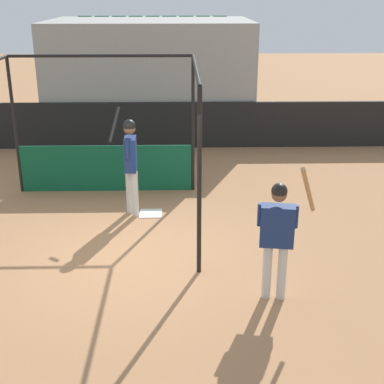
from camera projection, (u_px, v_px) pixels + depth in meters
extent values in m
plane|color=#A8754C|center=(129.00, 256.00, 8.87)|extent=(60.00, 60.00, 0.00)
cube|color=black|center=(149.00, 125.00, 14.78)|extent=(24.00, 0.12, 1.27)
cube|color=#9E9E99|center=(151.00, 76.00, 16.34)|extent=(5.95, 4.00, 3.32)
cube|color=#1E6B3D|center=(70.00, 98.00, 14.91)|extent=(0.45, 0.40, 0.10)
cube|color=#1E6B3D|center=(71.00, 88.00, 15.00)|extent=(0.45, 0.06, 0.40)
cube|color=#1E6B3D|center=(90.00, 98.00, 14.93)|extent=(0.45, 0.40, 0.10)
cube|color=#1E6B3D|center=(90.00, 88.00, 15.01)|extent=(0.45, 0.06, 0.40)
cube|color=#1E6B3D|center=(110.00, 98.00, 14.94)|extent=(0.45, 0.40, 0.10)
cube|color=#1E6B3D|center=(110.00, 88.00, 15.02)|extent=(0.45, 0.06, 0.40)
cube|color=#1E6B3D|center=(129.00, 97.00, 14.95)|extent=(0.45, 0.40, 0.10)
cube|color=#1E6B3D|center=(129.00, 88.00, 15.04)|extent=(0.45, 0.06, 0.40)
cube|color=#1E6B3D|center=(149.00, 97.00, 14.96)|extent=(0.45, 0.40, 0.10)
cube|color=#1E6B3D|center=(149.00, 88.00, 15.05)|extent=(0.45, 0.06, 0.40)
cube|color=#1E6B3D|center=(169.00, 97.00, 14.97)|extent=(0.45, 0.40, 0.10)
cube|color=#1E6B3D|center=(169.00, 88.00, 15.06)|extent=(0.45, 0.06, 0.40)
cube|color=#1E6B3D|center=(188.00, 97.00, 14.99)|extent=(0.45, 0.40, 0.10)
cube|color=#1E6B3D|center=(188.00, 88.00, 15.07)|extent=(0.45, 0.06, 0.40)
cube|color=#1E6B3D|center=(208.00, 97.00, 15.00)|extent=(0.45, 0.40, 0.10)
cube|color=#1E6B3D|center=(207.00, 88.00, 15.09)|extent=(0.45, 0.06, 0.40)
cube|color=#1E6B3D|center=(227.00, 97.00, 15.01)|extent=(0.45, 0.40, 0.10)
cube|color=#1E6B3D|center=(227.00, 88.00, 15.10)|extent=(0.45, 0.06, 0.40)
cube|color=#1E6B3D|center=(74.00, 79.00, 15.52)|extent=(0.45, 0.40, 0.10)
cube|color=#1E6B3D|center=(75.00, 70.00, 15.61)|extent=(0.45, 0.06, 0.40)
cube|color=#1E6B3D|center=(93.00, 79.00, 15.53)|extent=(0.45, 0.40, 0.10)
cube|color=#1E6B3D|center=(94.00, 70.00, 15.62)|extent=(0.45, 0.06, 0.40)
cube|color=#1E6B3D|center=(112.00, 79.00, 15.54)|extent=(0.45, 0.40, 0.10)
cube|color=#1E6B3D|center=(112.00, 70.00, 15.63)|extent=(0.45, 0.06, 0.40)
cube|color=#1E6B3D|center=(131.00, 79.00, 15.56)|extent=(0.45, 0.40, 0.10)
cube|color=#1E6B3D|center=(131.00, 70.00, 15.64)|extent=(0.45, 0.06, 0.40)
cube|color=#1E6B3D|center=(150.00, 79.00, 15.57)|extent=(0.45, 0.40, 0.10)
cube|color=#1E6B3D|center=(150.00, 70.00, 15.65)|extent=(0.45, 0.06, 0.40)
cube|color=#1E6B3D|center=(169.00, 78.00, 15.58)|extent=(0.45, 0.40, 0.10)
cube|color=#1E6B3D|center=(169.00, 70.00, 15.67)|extent=(0.45, 0.06, 0.40)
cube|color=#1E6B3D|center=(188.00, 78.00, 15.59)|extent=(0.45, 0.40, 0.10)
cube|color=#1E6B3D|center=(188.00, 70.00, 15.68)|extent=(0.45, 0.06, 0.40)
cube|color=#1E6B3D|center=(206.00, 78.00, 15.60)|extent=(0.45, 0.40, 0.10)
cube|color=#1E6B3D|center=(206.00, 69.00, 15.69)|extent=(0.45, 0.06, 0.40)
cube|color=#1E6B3D|center=(225.00, 78.00, 15.62)|extent=(0.45, 0.40, 0.10)
cube|color=#1E6B3D|center=(225.00, 69.00, 15.70)|extent=(0.45, 0.06, 0.40)
cube|color=#1E6B3D|center=(78.00, 61.00, 16.13)|extent=(0.45, 0.40, 0.10)
cube|color=#1E6B3D|center=(79.00, 53.00, 16.21)|extent=(0.45, 0.06, 0.40)
cube|color=#1E6B3D|center=(96.00, 61.00, 16.14)|extent=(0.45, 0.40, 0.10)
cube|color=#1E6B3D|center=(97.00, 53.00, 16.22)|extent=(0.45, 0.06, 0.40)
cube|color=#1E6B3D|center=(115.00, 61.00, 16.15)|extent=(0.45, 0.40, 0.10)
cube|color=#1E6B3D|center=(115.00, 53.00, 16.24)|extent=(0.45, 0.06, 0.40)
cube|color=#1E6B3D|center=(133.00, 61.00, 16.16)|extent=(0.45, 0.40, 0.10)
cube|color=#1E6B3D|center=(133.00, 53.00, 16.25)|extent=(0.45, 0.06, 0.40)
cube|color=#1E6B3D|center=(151.00, 61.00, 16.17)|extent=(0.45, 0.40, 0.10)
cube|color=#1E6B3D|center=(151.00, 53.00, 16.26)|extent=(0.45, 0.06, 0.40)
cube|color=#1E6B3D|center=(169.00, 61.00, 16.19)|extent=(0.45, 0.40, 0.10)
cube|color=#1E6B3D|center=(169.00, 53.00, 16.27)|extent=(0.45, 0.06, 0.40)
cube|color=#1E6B3D|center=(187.00, 61.00, 16.20)|extent=(0.45, 0.40, 0.10)
cube|color=#1E6B3D|center=(187.00, 53.00, 16.28)|extent=(0.45, 0.06, 0.40)
cube|color=#1E6B3D|center=(205.00, 61.00, 16.21)|extent=(0.45, 0.40, 0.10)
cube|color=#1E6B3D|center=(205.00, 52.00, 16.30)|extent=(0.45, 0.06, 0.40)
cube|color=#1E6B3D|center=(223.00, 61.00, 16.22)|extent=(0.45, 0.40, 0.10)
cube|color=#1E6B3D|center=(223.00, 52.00, 16.31)|extent=(0.45, 0.06, 0.40)
cube|color=#1E6B3D|center=(82.00, 45.00, 16.73)|extent=(0.45, 0.40, 0.10)
cube|color=#1E6B3D|center=(82.00, 37.00, 16.82)|extent=(0.45, 0.06, 0.40)
cube|color=#1E6B3D|center=(99.00, 45.00, 16.74)|extent=(0.45, 0.40, 0.10)
cube|color=#1E6B3D|center=(99.00, 37.00, 16.83)|extent=(0.45, 0.06, 0.40)
cube|color=#1E6B3D|center=(117.00, 45.00, 16.76)|extent=(0.45, 0.40, 0.10)
cube|color=#1E6B3D|center=(117.00, 37.00, 16.84)|extent=(0.45, 0.06, 0.40)
cube|color=#1E6B3D|center=(134.00, 45.00, 16.77)|extent=(0.45, 0.40, 0.10)
cube|color=#1E6B3D|center=(134.00, 37.00, 16.85)|extent=(0.45, 0.06, 0.40)
cube|color=#1E6B3D|center=(152.00, 45.00, 16.78)|extent=(0.45, 0.40, 0.10)
cube|color=#1E6B3D|center=(152.00, 37.00, 16.87)|extent=(0.45, 0.06, 0.40)
cube|color=#1E6B3D|center=(169.00, 45.00, 16.79)|extent=(0.45, 0.40, 0.10)
cube|color=#1E6B3D|center=(169.00, 37.00, 16.88)|extent=(0.45, 0.06, 0.40)
cube|color=#1E6B3D|center=(187.00, 45.00, 16.80)|extent=(0.45, 0.40, 0.10)
cube|color=#1E6B3D|center=(187.00, 37.00, 16.89)|extent=(0.45, 0.06, 0.40)
cube|color=#1E6B3D|center=(204.00, 45.00, 16.82)|extent=(0.45, 0.40, 0.10)
cube|color=#1E6B3D|center=(204.00, 37.00, 16.90)|extent=(0.45, 0.06, 0.40)
cube|color=#1E6B3D|center=(222.00, 45.00, 16.83)|extent=(0.45, 0.40, 0.10)
cube|color=#1E6B3D|center=(221.00, 37.00, 16.91)|extent=(0.45, 0.06, 0.40)
cube|color=#1E6B3D|center=(85.00, 30.00, 17.34)|extent=(0.45, 0.40, 0.10)
cube|color=#1E6B3D|center=(85.00, 22.00, 17.42)|extent=(0.45, 0.06, 0.40)
cube|color=#1E6B3D|center=(102.00, 30.00, 17.35)|extent=(0.45, 0.40, 0.10)
cube|color=#1E6B3D|center=(102.00, 22.00, 17.44)|extent=(0.45, 0.06, 0.40)
cube|color=#1E6B3D|center=(119.00, 30.00, 17.36)|extent=(0.45, 0.40, 0.10)
cube|color=#1E6B3D|center=(119.00, 22.00, 17.45)|extent=(0.45, 0.06, 0.40)
cube|color=#1E6B3D|center=(136.00, 30.00, 17.37)|extent=(0.45, 0.40, 0.10)
cube|color=#1E6B3D|center=(136.00, 22.00, 17.46)|extent=(0.45, 0.06, 0.40)
cube|color=#1E6B3D|center=(153.00, 30.00, 17.39)|extent=(0.45, 0.40, 0.10)
cube|color=#1E6B3D|center=(153.00, 22.00, 17.47)|extent=(0.45, 0.06, 0.40)
cube|color=#1E6B3D|center=(169.00, 30.00, 17.40)|extent=(0.45, 0.40, 0.10)
cube|color=#1E6B3D|center=(169.00, 22.00, 17.48)|extent=(0.45, 0.06, 0.40)
cube|color=#1E6B3D|center=(186.00, 30.00, 17.41)|extent=(0.45, 0.40, 0.10)
cube|color=#1E6B3D|center=(186.00, 22.00, 17.50)|extent=(0.45, 0.06, 0.40)
cube|color=#1E6B3D|center=(203.00, 30.00, 17.42)|extent=(0.45, 0.40, 0.10)
cube|color=#1E6B3D|center=(203.00, 22.00, 17.51)|extent=(0.45, 0.06, 0.40)
cube|color=#1E6B3D|center=(220.00, 30.00, 17.43)|extent=(0.45, 0.40, 0.10)
cube|color=#1E6B3D|center=(220.00, 22.00, 17.52)|extent=(0.45, 0.06, 0.40)
cylinder|color=black|center=(199.00, 185.00, 7.89)|extent=(0.07, 0.07, 2.90)
cylinder|color=black|center=(15.00, 127.00, 11.24)|extent=(0.07, 0.07, 2.90)
cylinder|color=black|center=(193.00, 126.00, 11.32)|extent=(0.07, 0.07, 2.90)
cylinder|color=black|center=(196.00, 68.00, 9.09)|extent=(0.06, 3.68, 0.06)
cylinder|color=black|center=(100.00, 56.00, 10.77)|extent=(3.75, 0.06, 0.06)
cube|color=#0F5133|center=(107.00, 168.00, 11.59)|extent=(3.68, 0.03, 1.03)
cube|color=white|center=(151.00, 213.00, 10.55)|extent=(0.44, 0.44, 0.02)
cylinder|color=silver|center=(135.00, 194.00, 10.30)|extent=(0.13, 0.13, 0.91)
cylinder|color=silver|center=(129.00, 191.00, 10.47)|extent=(0.13, 0.13, 0.91)
cube|color=navy|center=(130.00, 154.00, 10.11)|extent=(0.23, 0.41, 0.65)
sphere|color=brown|center=(129.00, 128.00, 9.94)|extent=(0.23, 0.23, 0.23)
sphere|color=black|center=(129.00, 126.00, 9.92)|extent=(0.24, 0.24, 0.24)
cylinder|color=navy|center=(127.00, 150.00, 9.86)|extent=(0.07, 0.07, 0.35)
cylinder|color=navy|center=(129.00, 144.00, 10.26)|extent=(0.07, 0.07, 0.35)
cylinder|color=black|center=(114.00, 124.00, 10.14)|extent=(0.17, 0.75, 0.55)
sphere|color=black|center=(133.00, 138.00, 10.19)|extent=(0.08, 0.08, 0.08)
cylinder|color=silver|center=(267.00, 271.00, 7.56)|extent=(0.15, 0.15, 0.83)
cylinder|color=silver|center=(282.00, 272.00, 7.53)|extent=(0.15, 0.15, 0.83)
cube|color=navy|center=(277.00, 226.00, 7.29)|extent=(0.49, 0.29, 0.59)
sphere|color=brown|center=(279.00, 194.00, 7.13)|extent=(0.21, 0.21, 0.21)
sphere|color=black|center=(279.00, 191.00, 7.11)|extent=(0.22, 0.22, 0.22)
cylinder|color=navy|center=(260.00, 215.00, 7.31)|extent=(0.08, 0.08, 0.32)
cylinder|color=navy|center=(296.00, 217.00, 7.25)|extent=(0.08, 0.08, 0.32)
cylinder|color=#AD7F4C|center=(308.00, 190.00, 7.05)|extent=(0.36, 0.50, 0.77)
sphere|color=#AD7F4C|center=(288.00, 212.00, 7.31)|extent=(0.08, 0.08, 0.08)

